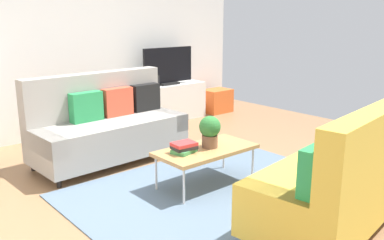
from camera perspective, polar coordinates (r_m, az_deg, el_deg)
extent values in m
plane|color=#936B47|center=(4.63, -0.40, -8.75)|extent=(7.68, 7.68, 0.00)
cube|color=white|center=(6.67, -16.40, 10.53)|extent=(6.40, 0.12, 2.90)
cube|color=slate|center=(4.45, 3.18, -9.71)|extent=(2.90, 2.20, 0.01)
cube|color=gray|center=(5.33, -11.16, -2.30)|extent=(1.93, 0.92, 0.44)
cube|color=gray|center=(5.48, -13.18, 3.43)|extent=(1.91, 0.28, 0.56)
cube|color=gray|center=(5.77, -4.05, 0.33)|extent=(0.23, 0.85, 0.22)
cube|color=gray|center=(4.93, -19.62, -2.89)|extent=(0.23, 0.85, 0.22)
cylinder|color=black|center=(5.64, -1.64, -3.99)|extent=(0.05, 0.05, 0.10)
cylinder|color=black|center=(4.75, -17.80, -8.25)|extent=(0.05, 0.05, 0.10)
cylinder|color=black|center=(6.14, -5.84, -2.53)|extent=(0.05, 0.05, 0.10)
cylinder|color=black|center=(5.34, -20.96, -6.02)|extent=(0.05, 0.05, 0.10)
cube|color=black|center=(5.71, -6.39, 3.11)|extent=(0.41, 0.16, 0.36)
cube|color=#D84C33|center=(5.46, -10.18, 2.47)|extent=(0.41, 0.16, 0.36)
cube|color=#288C4C|center=(5.24, -14.31, 1.76)|extent=(0.41, 0.16, 0.36)
cube|color=gold|center=(3.93, 18.89, -8.83)|extent=(2.00, 1.09, 0.44)
cube|color=gold|center=(3.67, 24.09, -2.65)|extent=(1.91, 0.46, 0.56)
cube|color=gold|center=(3.18, 12.86, -11.82)|extent=(0.31, 0.86, 0.22)
cube|color=gold|center=(4.65, 23.14, -4.21)|extent=(0.31, 0.86, 0.22)
cylinder|color=black|center=(4.90, 19.01, -7.64)|extent=(0.05, 0.05, 0.10)
cube|color=#288C4C|center=(3.16, 16.98, -6.54)|extent=(0.42, 0.19, 0.36)
cube|color=#3359B2|center=(3.55, 20.07, -4.48)|extent=(0.42, 0.19, 0.36)
cube|color=#B7844C|center=(4.47, 1.95, -4.14)|extent=(1.10, 0.56, 0.04)
cylinder|color=silver|center=(4.42, -4.95, -7.32)|extent=(0.02, 0.02, 0.38)
cylinder|color=silver|center=(5.03, 4.37, -4.62)|extent=(0.02, 0.02, 0.38)
cylinder|color=silver|center=(4.08, -1.12, -9.15)|extent=(0.02, 0.02, 0.38)
cylinder|color=silver|center=(4.73, 8.32, -5.95)|extent=(0.02, 0.02, 0.38)
cube|color=silver|center=(7.34, -3.32, 2.43)|extent=(1.40, 0.44, 0.64)
cube|color=black|center=(7.26, -3.27, 5.04)|extent=(0.36, 0.20, 0.04)
cube|color=black|center=(7.22, -3.30, 7.55)|extent=(1.00, 0.05, 0.60)
cube|color=orange|center=(7.98, 3.42, 2.66)|extent=(0.52, 0.40, 0.44)
cylinder|color=brown|center=(4.48, 2.45, -2.92)|extent=(0.17, 0.17, 0.14)
sphere|color=#2D7233|center=(4.44, 2.47, -0.92)|extent=(0.23, 0.23, 0.23)
cube|color=#3F8C4C|center=(4.32, -1.10, -4.24)|extent=(0.28, 0.23, 0.04)
cube|color=#262626|center=(4.31, -1.10, -3.77)|extent=(0.26, 0.21, 0.04)
cube|color=red|center=(4.30, -1.10, -3.32)|extent=(0.25, 0.20, 0.03)
cylinder|color=#4C72B2|center=(6.98, -7.42, 4.96)|extent=(0.09, 0.09, 0.13)
cylinder|color=#33B29E|center=(7.06, -6.40, 5.13)|extent=(0.13, 0.13, 0.14)
cylinder|color=#262626|center=(7.09, -4.72, 5.41)|extent=(0.06, 0.06, 0.19)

